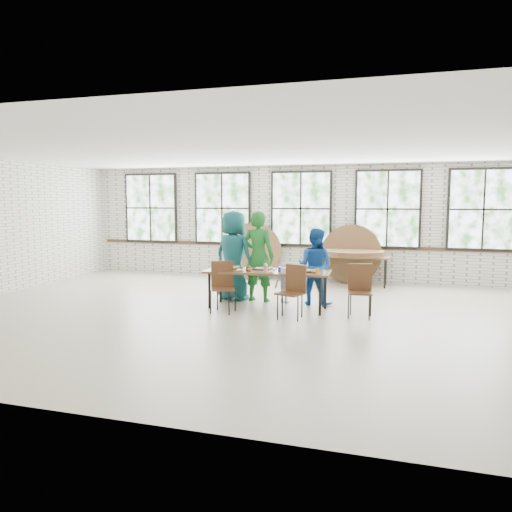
{
  "coord_description": "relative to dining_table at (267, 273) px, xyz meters",
  "views": [
    {
      "loc": [
        2.71,
        -8.46,
        2.07
      ],
      "look_at": [
        0.0,
        0.4,
        1.05
      ],
      "focal_mm": 35.0,
      "sensor_mm": 36.0,
      "label": 1
    }
  ],
  "objects": [
    {
      "name": "round_tops_stacked",
      "position": [
        1.29,
        3.24,
        0.12
      ],
      "size": [
        1.5,
        1.5,
        0.13
      ],
      "color": "brown",
      "rests_on": "storage_table"
    },
    {
      "name": "adult_blue",
      "position": [
        0.81,
        0.65,
        0.08
      ],
      "size": [
        0.86,
        0.74,
        1.54
      ],
      "primitive_type": "imported",
      "rotation": [
        0.0,
        0.0,
        2.91
      ],
      "color": "#164C9E",
      "rests_on": "ground"
    },
    {
      "name": "tabletop_clutter",
      "position": [
        0.09,
        -0.02,
        0.08
      ],
      "size": [
        2.06,
        0.64,
        0.11
      ],
      "color": "black",
      "rests_on": "dining_table"
    },
    {
      "name": "storage_table",
      "position": [
        1.29,
        3.24,
        -0.0
      ],
      "size": [
        1.87,
        0.93,
        0.74
      ],
      "rotation": [
        0.0,
        0.0,
        -0.1
      ],
      "color": "brown",
      "rests_on": "ground"
    },
    {
      "name": "chair_near_right",
      "position": [
        0.65,
        -0.61,
        -0.13
      ],
      "size": [
        0.53,
        0.52,
        0.95
      ],
      "rotation": [
        0.0,
        0.0,
        -0.35
      ],
      "color": "#53321B",
      "rests_on": "ground"
    },
    {
      "name": "room",
      "position": [
        -0.14,
        3.75,
        1.14
      ],
      "size": [
        12.0,
        12.0,
        12.0
      ],
      "color": "#BCAF95",
      "rests_on": "ground"
    },
    {
      "name": "chair_near_left",
      "position": [
        -0.73,
        -0.5,
        -0.13
      ],
      "size": [
        0.55,
        0.54,
        0.95
      ],
      "rotation": [
        0.0,
        0.0,
        0.43
      ],
      "color": "#53321B",
      "rests_on": "ground"
    },
    {
      "name": "round_tops_leaning",
      "position": [
        -0.1,
        3.54,
        0.05
      ],
      "size": [
        4.18,
        0.51,
        1.49
      ],
      "color": "brown",
      "rests_on": "ground"
    },
    {
      "name": "toddler",
      "position": [
        0.2,
        0.65,
        -0.28
      ],
      "size": [
        0.6,
        0.46,
        0.82
      ],
      "primitive_type": "imported",
      "rotation": [
        0.0,
        0.0,
        2.81
      ],
      "color": "#15133C",
      "rests_on": "ground"
    },
    {
      "name": "chair_spare",
      "position": [
        1.77,
        -0.16,
        -0.13
      ],
      "size": [
        0.47,
        0.45,
        0.95
      ],
      "rotation": [
        0.0,
        0.0,
        0.13
      ],
      "color": "#53321B",
      "rests_on": "ground"
    },
    {
      "name": "adult_green",
      "position": [
        -0.37,
        0.65,
        0.25
      ],
      "size": [
        0.74,
        0.53,
        1.87
      ],
      "primitive_type": "imported",
      "rotation": [
        0.0,
        0.0,
        3.01
      ],
      "color": "#1C6926",
      "rests_on": "ground"
    },
    {
      "name": "dining_table",
      "position": [
        0.0,
        0.0,
        0.0
      ],
      "size": [
        2.45,
        0.96,
        0.74
      ],
      "rotation": [
        0.0,
        0.0,
        0.07
      ],
      "color": "brown",
      "rests_on": "ground"
    },
    {
      "name": "adult_teal",
      "position": [
        -0.91,
        0.65,
        0.25
      ],
      "size": [
        1.05,
        0.83,
        1.87
      ],
      "primitive_type": "imported",
      "rotation": [
        0.0,
        0.0,
        2.85
      ],
      "color": "#155053",
      "rests_on": "ground"
    }
  ]
}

